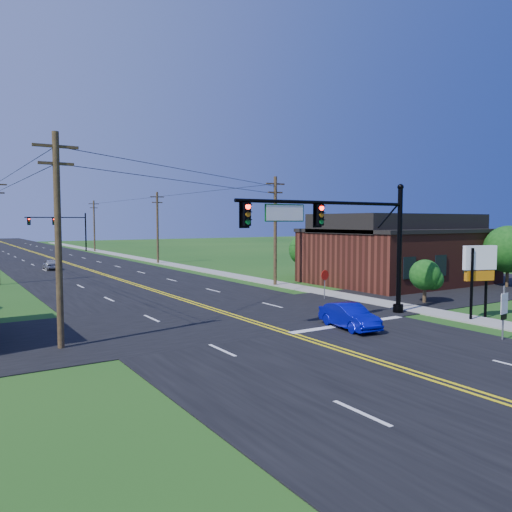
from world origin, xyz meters
TOP-DOWN VIEW (x-y plane):
  - ground at (0.00, 0.00)m, footprint 260.00×260.00m
  - road_main at (0.00, 50.00)m, footprint 16.00×220.00m
  - road_cross at (0.00, 12.00)m, footprint 70.00×10.00m
  - sidewalk at (10.50, 40.00)m, footprint 2.00×160.00m
  - signal_mast_main at (4.34, 8.00)m, footprint 11.30×0.60m
  - signal_mast_far at (4.44, 80.00)m, footprint 10.98×0.60m
  - brick_building at (20.00, 18.00)m, footprint 14.20×11.20m
  - utility_pole_left_a at (-9.50, 10.00)m, footprint 1.80×0.28m
  - utility_pole_right_a at (9.80, 22.00)m, footprint 1.80×0.28m
  - utility_pole_right_b at (9.80, 48.00)m, footprint 1.80×0.28m
  - utility_pole_right_c at (9.80, 78.00)m, footprint 1.80×0.28m
  - tree_right_front at (25.00, 11.00)m, footprint 3.80×3.80m
  - tree_right_back at (16.00, 26.00)m, footprint 3.00×3.00m
  - shrub_corner at (13.00, 9.50)m, footprint 2.00×2.00m
  - blue_car at (3.33, 6.28)m, footprint 1.82×3.88m
  - distant_car at (-3.28, 46.34)m, footprint 1.50×3.48m
  - route_sign at (7.50, 0.81)m, footprint 0.62×0.13m
  - stop_sign at (8.50, 14.19)m, footprint 0.72×0.11m
  - pylon_sign at (11.01, 4.35)m, footprint 1.95×0.86m

SIDE VIEW (x-z plane):
  - ground at x=0.00m, z-range 0.00..0.00m
  - road_main at x=0.00m, z-range 0.00..0.04m
  - road_cross at x=0.00m, z-range 0.00..0.04m
  - sidewalk at x=10.50m, z-range 0.00..0.08m
  - distant_car at x=-3.28m, z-range 0.00..1.17m
  - blue_car at x=3.33m, z-range 0.00..1.23m
  - route_sign at x=7.50m, z-range 0.20..2.68m
  - stop_sign at x=8.50m, z-range 0.45..2.48m
  - shrub_corner at x=13.00m, z-range 0.42..3.28m
  - brick_building at x=20.00m, z-range 0.00..4.70m
  - tree_right_back at x=16.00m, z-range 0.55..4.65m
  - pylon_sign at x=11.01m, z-range 0.93..4.96m
  - tree_right_front at x=25.00m, z-range 0.60..5.60m
  - signal_mast_far at x=4.44m, z-range 0.81..8.29m
  - utility_pole_left_a at x=-9.50m, z-range 0.22..9.22m
  - utility_pole_right_a at x=9.80m, z-range 0.22..9.22m
  - utility_pole_right_b at x=9.80m, z-range 0.22..9.22m
  - utility_pole_right_c at x=9.80m, z-range 0.22..9.22m
  - signal_mast_main at x=4.34m, z-range 1.01..8.49m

